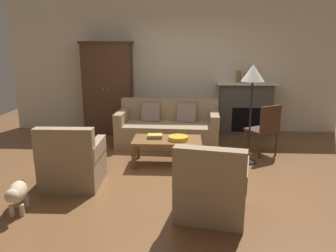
{
  "coord_description": "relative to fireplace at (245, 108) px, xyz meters",
  "views": [
    {
      "loc": [
        0.25,
        -4.87,
        1.92
      ],
      "look_at": [
        -0.04,
        0.65,
        0.55
      ],
      "focal_mm": 35.72,
      "sensor_mm": 36.0,
      "label": 1
    }
  ],
  "objects": [
    {
      "name": "fruit_bowl",
      "position": [
        -1.4,
        -2.04,
        -0.12
      ],
      "size": [
        0.32,
        0.32,
        0.06
      ],
      "primitive_type": "cylinder",
      "color": "gold",
      "rests_on": "coffee_table"
    },
    {
      "name": "dog",
      "position": [
        -3.22,
        -3.72,
        -0.32
      ],
      "size": [
        0.29,
        0.56,
        0.39
      ],
      "color": "beige",
      "rests_on": "ground"
    },
    {
      "name": "back_wall",
      "position": [
        -1.55,
        0.25,
        0.83
      ],
      "size": [
        7.2,
        0.1,
        2.8
      ],
      "primitive_type": "cube",
      "color": "silver",
      "rests_on": "ground"
    },
    {
      "name": "coffee_table",
      "position": [
        -1.58,
        -2.0,
        -0.2
      ],
      "size": [
        1.1,
        0.6,
        0.42
      ],
      "color": "brown",
      "rests_on": "ground"
    },
    {
      "name": "couch",
      "position": [
        -1.63,
        -0.94,
        -0.25
      ],
      "size": [
        1.96,
        0.94,
        0.86
      ],
      "color": "#937A5B",
      "rests_on": "ground"
    },
    {
      "name": "armchair_near_right",
      "position": [
        -0.99,
        -3.65,
        -0.25
      ],
      "size": [
        0.9,
        0.91,
        0.88
      ],
      "color": "#997F60",
      "rests_on": "ground"
    },
    {
      "name": "armoire",
      "position": [
        -2.95,
        -0.08,
        0.42
      ],
      "size": [
        1.06,
        0.57,
        1.96
      ],
      "color": "#472D1E",
      "rests_on": "ground"
    },
    {
      "name": "armchair_near_left",
      "position": [
        -2.84,
        -2.9,
        -0.25
      ],
      "size": [
        0.79,
        0.78,
        0.88
      ],
      "color": "#997F60",
      "rests_on": "ground"
    },
    {
      "name": "mantel_vase_terracotta",
      "position": [
        -0.0,
        -0.02,
        0.65
      ],
      "size": [
        0.15,
        0.15,
        0.2
      ],
      "primitive_type": "cylinder",
      "color": "#A86042",
      "rests_on": "fireplace"
    },
    {
      "name": "side_chair_wooden",
      "position": [
        0.1,
        -1.47,
        -0.06
      ],
      "size": [
        0.6,
        0.6,
        0.9
      ],
      "color": "#472D1E",
      "rests_on": "ground"
    },
    {
      "name": "book_stack",
      "position": [
        -1.79,
        -1.94,
        -0.12
      ],
      "size": [
        0.26,
        0.19,
        0.06
      ],
      "color": "#427A4C",
      "rests_on": "coffee_table"
    },
    {
      "name": "mantel_vase_bronze",
      "position": [
        -0.18,
        -0.02,
        0.67
      ],
      "size": [
        0.11,
        0.11,
        0.24
      ],
      "primitive_type": "cylinder",
      "color": "olive",
      "rests_on": "fireplace"
    },
    {
      "name": "ground_plane",
      "position": [
        -1.55,
        -2.3,
        -0.57
      ],
      "size": [
        9.6,
        9.6,
        0.0
      ],
      "primitive_type": "plane",
      "color": "brown"
    },
    {
      "name": "floor_lamp",
      "position": [
        -0.25,
        -1.88,
        0.81
      ],
      "size": [
        0.36,
        0.36,
        1.6
      ],
      "color": "black",
      "rests_on": "ground"
    },
    {
      "name": "fireplace",
      "position": [
        0.0,
        0.0,
        0.0
      ],
      "size": [
        1.26,
        0.48,
        1.12
      ],
      "color": "#4C4947",
      "rests_on": "ground"
    }
  ]
}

